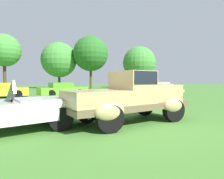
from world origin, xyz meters
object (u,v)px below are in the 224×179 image
at_px(show_car_lime, 63,90).
at_px(canopy_tent_left_field, 125,73).
at_px(show_car_cream, 160,87).
at_px(spectator_near_truck, 130,87).
at_px(feature_pickup_truck, 130,96).
at_px(show_car_yellow, 2,90).
at_px(neighbor_convertible, 6,111).
at_px(show_car_burgundy, 133,88).

xyz_separation_m(show_car_lime, canopy_tent_left_field, (9.85, 7.06, 1.82)).
height_order(show_car_cream, spectator_near_truck, spectator_near_truck).
distance_m(feature_pickup_truck, show_car_yellow, 12.92).
bearing_deg(spectator_near_truck, canopy_tent_left_field, 64.17).
height_order(neighbor_convertible, show_car_burgundy, neighbor_convertible).
xyz_separation_m(show_car_cream, spectator_near_truck, (-7.21, -5.57, 0.31)).
distance_m(feature_pickup_truck, show_car_lime, 11.49).
bearing_deg(show_car_yellow, neighbor_convertible, -83.12).
bearing_deg(show_car_cream, feature_pickup_truck, -131.09).
xyz_separation_m(show_car_burgundy, canopy_tent_left_field, (2.78, 6.98, 1.82)).
relative_size(feature_pickup_truck, show_car_cream, 0.98).
bearing_deg(neighbor_convertible, show_car_lime, 73.70).
distance_m(feature_pickup_truck, show_car_burgundy, 13.35).
relative_size(show_car_yellow, canopy_tent_left_field, 1.34).
bearing_deg(show_car_lime, spectator_near_truck, -43.44).
relative_size(show_car_cream, canopy_tent_left_field, 1.58).
bearing_deg(show_car_yellow, show_car_lime, -5.00).
xyz_separation_m(show_car_cream, canopy_tent_left_field, (-1.77, 5.67, 1.82)).
relative_size(feature_pickup_truck, canopy_tent_left_field, 1.55).
height_order(feature_pickup_truck, show_car_burgundy, feature_pickup_truck).
relative_size(neighbor_convertible, show_car_lime, 1.09).
bearing_deg(show_car_cream, show_car_yellow, -176.54).
bearing_deg(feature_pickup_truck, show_car_burgundy, 59.99).
relative_size(feature_pickup_truck, show_car_lime, 1.04).
relative_size(neighbor_convertible, show_car_cream, 1.03).
relative_size(neighbor_convertible, spectator_near_truck, 2.80).
xyz_separation_m(neighbor_convertible, show_car_lime, (3.27, 11.19, 0.02)).
height_order(show_car_burgundy, spectator_near_truck, spectator_near_truck).
xyz_separation_m(feature_pickup_truck, show_car_cream, (11.22, 12.87, -0.27)).
distance_m(show_car_yellow, show_car_cream, 16.32).
bearing_deg(show_car_cream, show_car_burgundy, -163.90).
xyz_separation_m(neighbor_convertible, show_car_burgundy, (10.34, 11.27, 0.02)).
bearing_deg(show_car_yellow, show_car_burgundy, -1.60).
bearing_deg(show_car_cream, show_car_lime, -173.16).
xyz_separation_m(feature_pickup_truck, canopy_tent_left_field, (9.45, 18.54, 1.56)).
height_order(show_car_burgundy, canopy_tent_left_field, canopy_tent_left_field).
distance_m(show_car_lime, show_car_burgundy, 7.07).
relative_size(show_car_burgundy, show_car_cream, 1.00).
distance_m(show_car_yellow, canopy_tent_left_field, 16.07).
distance_m(show_car_burgundy, canopy_tent_left_field, 7.73).
bearing_deg(neighbor_convertible, show_car_yellow, 96.88).
xyz_separation_m(neighbor_convertible, spectator_near_truck, (7.68, 7.02, 0.33)).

